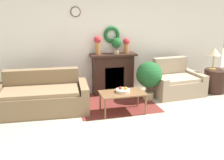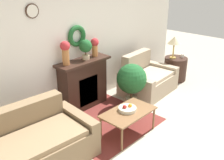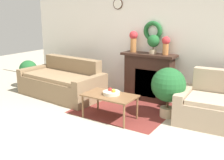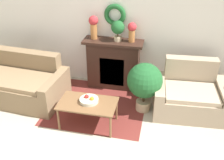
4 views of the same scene
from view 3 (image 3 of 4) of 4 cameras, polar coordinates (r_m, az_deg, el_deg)
ground_plane at (r=4.07m, az=-6.95°, el=-13.41°), size 16.00×16.00×0.00m
floor_rug at (r=5.36m, az=2.94°, el=-6.19°), size 1.80×1.66×0.01m
wall_back at (r=5.83m, az=8.98°, el=9.03°), size 6.80×0.16×2.70m
fireplace at (r=5.78m, az=7.96°, el=0.70°), size 1.18×0.41×1.04m
couch_left at (r=6.19m, az=-10.75°, el=-0.58°), size 2.05×1.12×0.86m
loveseat_right at (r=4.93m, az=21.65°, el=-5.41°), size 1.33×1.01×0.91m
coffee_table at (r=4.75m, az=-0.49°, el=-3.76°), size 0.96×0.56×0.45m
fruit_bowl at (r=4.75m, az=-0.11°, el=-2.76°), size 0.31×0.31×0.12m
vase_on_mantel_left at (r=5.82m, az=4.70°, el=8.74°), size 0.18×0.18×0.46m
vase_on_mantel_right at (r=5.52m, az=11.64°, el=7.67°), size 0.17×0.17×0.38m
potted_plant_on_mantel at (r=5.60m, az=9.00°, el=8.17°), size 0.26×0.26×0.40m
potted_plant_floor_by_couch at (r=7.07m, az=-17.72°, el=1.87°), size 0.46×0.46×0.70m
potted_plant_floor_by_loveseat at (r=4.87m, az=12.17°, el=-1.32°), size 0.63×0.63×0.94m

